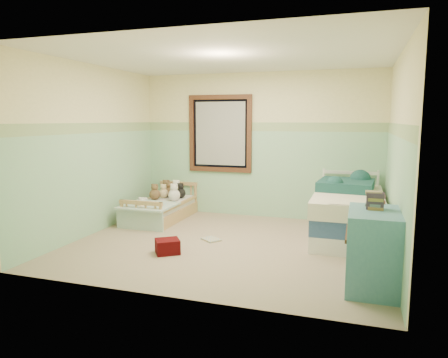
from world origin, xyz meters
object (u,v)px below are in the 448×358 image
(floor_book, at_px, (211,239))
(twin_bed_frame, at_px, (347,231))
(dresser, at_px, (373,250))
(toddler_bed_frame, at_px, (162,214))
(plush_floor_tan, at_px, (143,219))
(red_pillow, at_px, (168,246))
(plush_floor_cream, at_px, (143,212))

(floor_book, bearing_deg, twin_bed_frame, 58.77)
(dresser, bearing_deg, toddler_bed_frame, 149.15)
(plush_floor_tan, bearing_deg, dresser, -22.96)
(toddler_bed_frame, relative_size, floor_book, 5.78)
(twin_bed_frame, distance_m, red_pillow, 2.59)
(toddler_bed_frame, bearing_deg, floor_book, -37.07)
(dresser, bearing_deg, red_pillow, 171.85)
(red_pillow, bearing_deg, twin_bed_frame, 33.52)
(plush_floor_cream, height_order, floor_book, plush_floor_cream)
(dresser, bearing_deg, floor_book, 153.21)
(plush_floor_cream, bearing_deg, toddler_bed_frame, 20.16)
(toddler_bed_frame, relative_size, red_pillow, 5.07)
(dresser, xyz_separation_m, floor_book, (-2.12, 1.07, -0.39))
(toddler_bed_frame, xyz_separation_m, plush_floor_tan, (-0.06, -0.56, 0.03))
(red_pillow, xyz_separation_m, floor_book, (0.33, 0.72, -0.08))
(plush_floor_tan, bearing_deg, floor_book, -16.24)
(red_pillow, height_order, floor_book, red_pillow)
(plush_floor_cream, distance_m, twin_bed_frame, 3.37)
(toddler_bed_frame, distance_m, plush_floor_tan, 0.56)
(toddler_bed_frame, bearing_deg, twin_bed_frame, -4.16)
(toddler_bed_frame, relative_size, twin_bed_frame, 0.82)
(plush_floor_tan, relative_size, floor_book, 0.99)
(plush_floor_cream, bearing_deg, plush_floor_tan, -62.12)
(toddler_bed_frame, height_order, plush_floor_cream, plush_floor_cream)
(red_pillow, bearing_deg, dresser, -8.15)
(dresser, height_order, red_pillow, dresser)
(dresser, relative_size, red_pillow, 2.73)
(plush_floor_cream, height_order, plush_floor_tan, plush_floor_cream)
(twin_bed_frame, relative_size, dresser, 2.26)
(plush_floor_tan, bearing_deg, toddler_bed_frame, 83.65)
(dresser, bearing_deg, twin_bed_frame, 99.25)
(twin_bed_frame, bearing_deg, toddler_bed_frame, 175.84)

